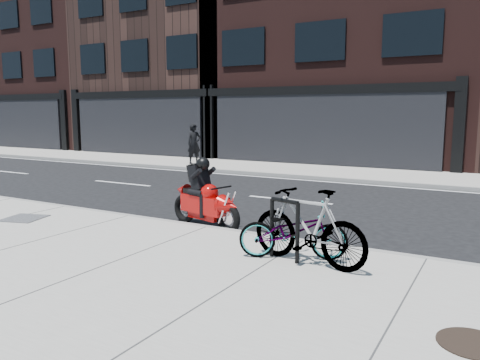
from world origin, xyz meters
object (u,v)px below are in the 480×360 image
Objects in this scene: pedestrian at (194,144)px; manhole_cover at (473,343)px; motorcycle at (208,200)px; bicycle_front at (293,231)px; utility_grate at (24,218)px; bike_rack at (284,224)px; bicycle_rear at (308,226)px.

manhole_cover is at bearing -106.66° from pedestrian.
pedestrian is (-6.52, 8.76, 0.40)m from motorcycle.
utility_grate is at bearing 70.34° from bicycle_front.
motorcycle is (-2.43, 1.36, 0.03)m from bicycle_front.
motorcycle is at bearing 147.80° from bike_rack.
utility_grate is at bearing -134.91° from pedestrian.
bicycle_rear is 0.98× the size of motorcycle.
bicycle_rear is 13.80m from pedestrian.
utility_grate is at bearing -78.88° from bicycle_rear.
pedestrian is at bearing 134.44° from manhole_cover.
pedestrian is at bearing 140.86° from motorcycle.
bicycle_front is 3.03m from manhole_cover.
bicycle_rear is at bearing -14.48° from motorcycle.
bicycle_front is at bearing -104.05° from bicycle_rear.
pedestrian is at bearing 106.19° from utility_grate.
bike_rack reaches higher than manhole_cover.
bicycle_front is (0.09, 0.11, -0.12)m from bike_rack.
motorcycle is 10.93m from pedestrian.
pedestrian is at bearing 130.86° from bike_rack.
motorcycle is 2.53× the size of utility_grate.
motorcycle is at bearing 25.30° from utility_grate.
bicycle_rear is (0.28, -0.12, 0.13)m from bicycle_front.
bicycle_front is 0.86× the size of motorcycle.
bicycle_front is 5.95m from utility_grate.
bicycle_front is 0.34m from bicycle_rear.
pedestrian is 10.88m from utility_grate.
bike_rack is at bearing -17.97° from motorcycle.
bicycle_rear is 2.75m from manhole_cover.
utility_grate is (-8.47, 1.30, 0.00)m from manhole_cover.
bike_rack is 2.77m from motorcycle.
bicycle_rear reaches higher than bike_rack.
utility_grate is (-3.49, -1.65, -0.45)m from motorcycle.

